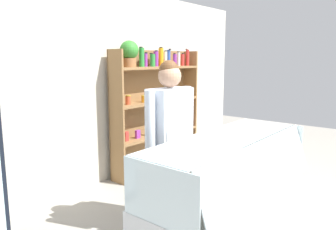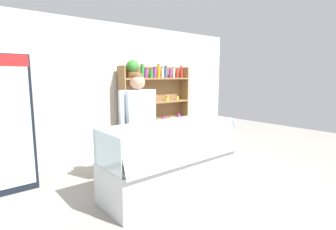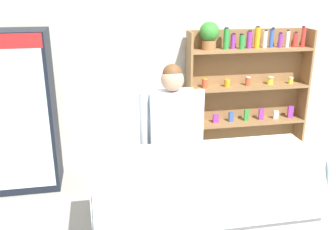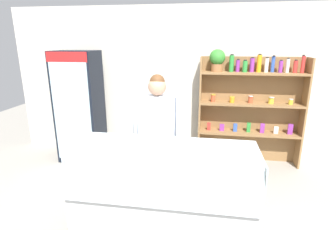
% 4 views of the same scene
% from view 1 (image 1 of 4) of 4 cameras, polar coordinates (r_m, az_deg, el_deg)
% --- Properties ---
extents(back_wall, '(6.80, 0.10, 2.70)m').
position_cam_1_polar(back_wall, '(4.56, -12.71, 4.84)').
color(back_wall, beige).
rests_on(back_wall, ground).
extents(shelving_unit, '(1.73, 0.29, 1.97)m').
position_cam_1_polar(shelving_unit, '(5.05, -2.64, 2.86)').
color(shelving_unit, olive).
rests_on(shelving_unit, ground).
extents(deli_display_case, '(2.01, 0.80, 1.01)m').
position_cam_1_polar(deli_display_case, '(3.30, 10.33, -15.72)').
color(deli_display_case, silver).
rests_on(deli_display_case, ground).
extents(shop_clerk, '(0.65, 0.25, 1.71)m').
position_cam_1_polar(shop_clerk, '(3.22, 0.36, -2.82)').
color(shop_clerk, '#4C4233').
rests_on(shop_clerk, ground).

